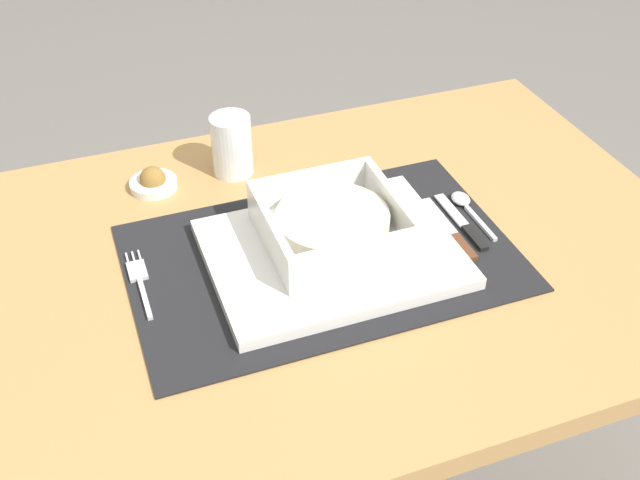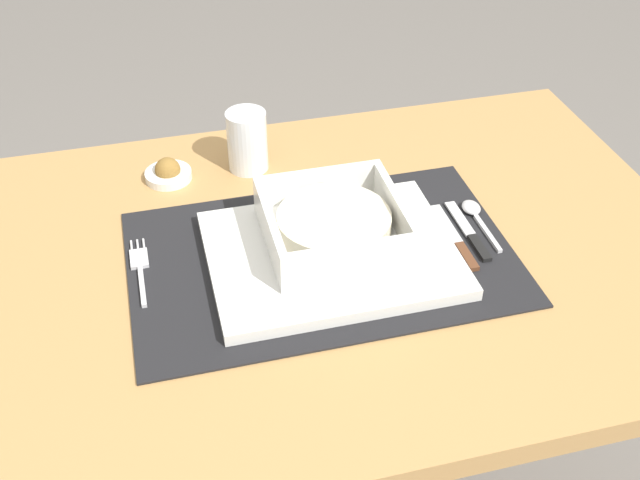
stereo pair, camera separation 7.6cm
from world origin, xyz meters
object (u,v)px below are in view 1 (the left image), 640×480
(bread_knife, at_px, (452,232))
(drinking_glass, at_px, (232,148))
(porridge_bowl, at_px, (332,225))
(butter_knife, at_px, (464,225))
(fork, at_px, (139,278))
(spoon, at_px, (465,203))
(condiment_saucer, at_px, (153,182))
(dining_table, at_px, (319,312))

(bread_knife, height_order, drinking_glass, drinking_glass)
(porridge_bowl, distance_m, butter_knife, 0.18)
(fork, xyz_separation_m, spoon, (0.44, -0.00, 0.00))
(butter_knife, distance_m, bread_knife, 0.02)
(fork, relative_size, condiment_saucer, 1.92)
(dining_table, distance_m, porridge_bowl, 0.14)
(bread_knife, bearing_deg, porridge_bowl, 174.81)
(dining_table, height_order, spoon, spoon)
(porridge_bowl, relative_size, spoon, 1.55)
(porridge_bowl, xyz_separation_m, drinking_glass, (-0.07, 0.22, 0.00))
(spoon, xyz_separation_m, bread_knife, (-0.05, -0.05, -0.00))
(fork, height_order, spoon, spoon)
(fork, relative_size, butter_knife, 1.00)
(porridge_bowl, height_order, drinking_glass, drinking_glass)
(spoon, bearing_deg, drinking_glass, 148.18)
(spoon, bearing_deg, butter_knife, -115.61)
(bread_knife, relative_size, condiment_saucer, 2.07)
(fork, height_order, bread_knife, bread_knife)
(dining_table, xyz_separation_m, fork, (-0.22, 0.02, 0.11))
(dining_table, distance_m, butter_knife, 0.23)
(dining_table, relative_size, porridge_bowl, 5.79)
(porridge_bowl, distance_m, drinking_glass, 0.23)
(condiment_saucer, bearing_deg, porridge_bowl, -49.36)
(spoon, distance_m, drinking_glass, 0.34)
(spoon, relative_size, bread_knife, 0.80)
(spoon, bearing_deg, condiment_saucer, 157.40)
(butter_knife, bearing_deg, condiment_saucer, 146.79)
(bread_knife, bearing_deg, dining_table, 175.71)
(porridge_bowl, bearing_deg, bread_knife, -9.32)
(spoon, bearing_deg, fork, -176.09)
(fork, xyz_separation_m, butter_knife, (0.42, -0.04, 0.00))
(condiment_saucer, bearing_deg, drinking_glass, 0.55)
(bread_knife, xyz_separation_m, drinking_glass, (-0.23, 0.24, 0.03))
(fork, bearing_deg, butter_knife, -4.69)
(fork, bearing_deg, dining_table, -5.10)
(fork, distance_m, spoon, 0.44)
(dining_table, xyz_separation_m, condiment_saucer, (-0.17, 0.22, 0.11))
(spoon, distance_m, condiment_saucer, 0.43)
(fork, xyz_separation_m, condiment_saucer, (0.05, 0.19, 0.00))
(porridge_bowl, relative_size, condiment_saucer, 2.56)
(dining_table, bearing_deg, fork, 173.93)
(drinking_glass, bearing_deg, porridge_bowl, -72.34)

